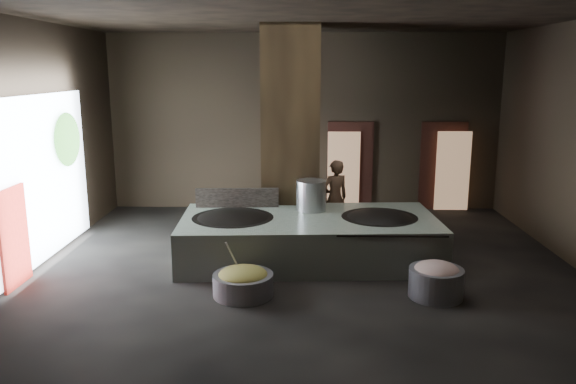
{
  "coord_description": "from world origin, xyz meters",
  "views": [
    {
      "loc": [
        -0.09,
        -9.99,
        3.61
      ],
      "look_at": [
        -0.33,
        0.73,
        1.25
      ],
      "focal_mm": 35.0,
      "sensor_mm": 36.0,
      "label": 1
    }
  ],
  "objects_px": {
    "cook": "(335,198)",
    "veg_basin": "(243,285)",
    "wok_right": "(379,222)",
    "meat_basin": "(436,283)",
    "stock_pot": "(311,196)",
    "hearth_platform": "(309,238)",
    "wok_left": "(233,222)"
  },
  "relations": [
    {
      "from": "stock_pot",
      "to": "meat_basin",
      "type": "relative_size",
      "value": 0.73
    },
    {
      "from": "wok_right",
      "to": "meat_basin",
      "type": "xyz_separation_m",
      "value": [
        0.68,
        -1.84,
        -0.51
      ]
    },
    {
      "from": "cook",
      "to": "veg_basin",
      "type": "distance_m",
      "value": 3.87
    },
    {
      "from": "cook",
      "to": "wok_right",
      "type": "bearing_deg",
      "value": 91.36
    },
    {
      "from": "wok_right",
      "to": "stock_pot",
      "type": "bearing_deg",
      "value": 158.96
    },
    {
      "from": "hearth_platform",
      "to": "veg_basin",
      "type": "distance_m",
      "value": 2.11
    },
    {
      "from": "hearth_platform",
      "to": "stock_pot",
      "type": "xyz_separation_m",
      "value": [
        0.05,
        0.55,
        0.71
      ]
    },
    {
      "from": "wok_right",
      "to": "veg_basin",
      "type": "distance_m",
      "value": 3.11
    },
    {
      "from": "wok_left",
      "to": "stock_pot",
      "type": "bearing_deg",
      "value": 21.8
    },
    {
      "from": "wok_right",
      "to": "meat_basin",
      "type": "bearing_deg",
      "value": -69.8
    },
    {
      "from": "veg_basin",
      "to": "meat_basin",
      "type": "bearing_deg",
      "value": 0.11
    },
    {
      "from": "cook",
      "to": "meat_basin",
      "type": "height_order",
      "value": "cook"
    },
    {
      "from": "wok_right",
      "to": "meat_basin",
      "type": "height_order",
      "value": "wok_right"
    },
    {
      "from": "wok_right",
      "to": "stock_pot",
      "type": "distance_m",
      "value": 1.44
    },
    {
      "from": "hearth_platform",
      "to": "wok_left",
      "type": "relative_size",
      "value": 3.17
    },
    {
      "from": "wok_right",
      "to": "meat_basin",
      "type": "relative_size",
      "value": 1.63
    },
    {
      "from": "wok_right",
      "to": "veg_basin",
      "type": "height_order",
      "value": "wok_right"
    },
    {
      "from": "wok_left",
      "to": "veg_basin",
      "type": "relative_size",
      "value": 1.56
    },
    {
      "from": "hearth_platform",
      "to": "wok_right",
      "type": "bearing_deg",
      "value": -0.69
    },
    {
      "from": "stock_pot",
      "to": "cook",
      "type": "height_order",
      "value": "cook"
    },
    {
      "from": "cook",
      "to": "stock_pot",
      "type": "bearing_deg",
      "value": 39.0
    },
    {
      "from": "wok_right",
      "to": "stock_pot",
      "type": "relative_size",
      "value": 2.25
    },
    {
      "from": "stock_pot",
      "to": "cook",
      "type": "bearing_deg",
      "value": 63.23
    },
    {
      "from": "wok_right",
      "to": "cook",
      "type": "xyz_separation_m",
      "value": [
        -0.76,
        1.58,
        0.09
      ]
    },
    {
      "from": "stock_pot",
      "to": "hearth_platform",
      "type": "bearing_deg",
      "value": -95.19
    },
    {
      "from": "hearth_platform",
      "to": "stock_pot",
      "type": "distance_m",
      "value": 0.9
    },
    {
      "from": "wok_right",
      "to": "stock_pot",
      "type": "xyz_separation_m",
      "value": [
        -1.3,
        0.5,
        0.38
      ]
    },
    {
      "from": "cook",
      "to": "veg_basin",
      "type": "height_order",
      "value": "cook"
    },
    {
      "from": "stock_pot",
      "to": "wok_right",
      "type": "bearing_deg",
      "value": -21.04
    },
    {
      "from": "stock_pot",
      "to": "cook",
      "type": "xyz_separation_m",
      "value": [
        0.54,
        1.08,
        -0.29
      ]
    },
    {
      "from": "hearth_platform",
      "to": "wok_right",
      "type": "height_order",
      "value": "wok_right"
    },
    {
      "from": "wok_left",
      "to": "veg_basin",
      "type": "bearing_deg",
      "value": -78.28
    }
  ]
}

